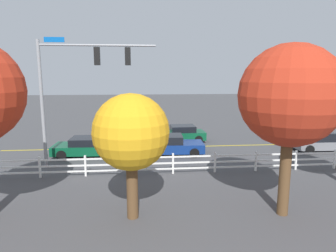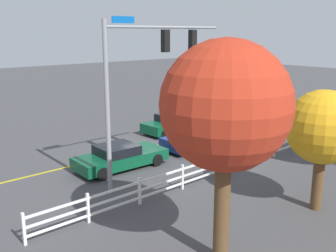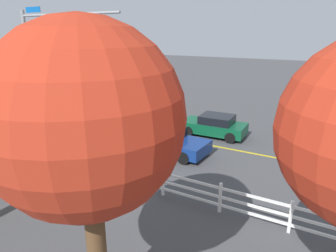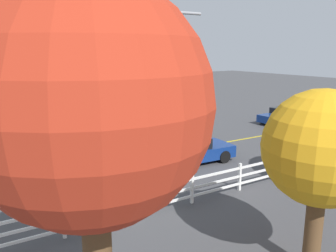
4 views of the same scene
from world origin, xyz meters
The scene contains 11 objects.
ground_plane centered at (0.00, 0.00, 0.00)m, with size 120.00×120.00×0.00m, color #444447.
lane_center_stripe centered at (-4.00, 0.00, 0.00)m, with size 28.00×0.16×0.01m, color gold.
signal_assembly centered at (3.59, 4.24, 5.20)m, with size 6.61×0.38×7.45m.
car_0 centered at (-3.31, -1.72, 0.66)m, with size 3.98×2.04×1.33m.
car_1 centered at (-2.05, 2.08, 0.65)m, with size 4.51×2.16×1.34m.
car_2 centered at (-13.87, -2.00, 0.61)m, with size 4.23×2.10×1.24m.
car_3 centered at (-12.92, 2.09, 0.65)m, with size 3.99×2.01×1.38m.
car_4 centered at (3.40, 1.94, 0.61)m, with size 4.83×2.18×1.26m.
white_rail_fence centered at (-3.00, 6.05, 0.60)m, with size 26.10×0.10×1.15m.
tree_0 centered at (0.27, 10.96, 3.30)m, with size 2.83×2.83×4.76m.
tree_1 centered at (5.82, 10.84, 4.78)m, with size 3.75×3.75×6.70m.
Camera 4 is at (7.39, 15.73, 5.59)m, focal length 36.30 mm.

